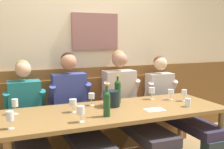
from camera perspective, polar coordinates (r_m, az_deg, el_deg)
The scene contains 21 objects.
room_wall_back at distance 3.84m, azimuth -4.87°, elevation 6.27°, with size 6.80×0.12×2.80m.
wood_wainscot_panel at distance 3.91m, azimuth -4.49°, elevation -6.44°, with size 6.80×0.03×1.09m, color brown.
wall_bench at distance 3.79m, azimuth -3.47°, elevation -11.01°, with size 2.72×0.42×0.94m.
dining_table at distance 3.02m, azimuth 1.00°, elevation -8.58°, with size 2.42×0.90×0.72m.
person_right_seat at distance 3.15m, azimuth -17.40°, elevation -9.27°, with size 0.49×1.36×1.24m.
person_center_left_seat at distance 3.23m, azimuth -7.44°, elevation -8.07°, with size 0.54×1.35×1.32m.
person_left_seat at distance 3.48m, azimuth 3.86°, elevation -6.52°, with size 0.54×1.36×1.33m.
person_center_right_seat at distance 3.79m, azimuth 13.19°, elevation -6.32°, with size 0.49×1.35×1.24m.
ice_bucket at distance 3.10m, azimuth -0.08°, elevation -5.10°, with size 0.19×0.19×0.18m, color black.
wine_bottle_clear_water at distance 3.23m, azimuth 1.21°, elevation -3.47°, with size 0.08×0.08×0.35m.
wine_bottle_green_tall at distance 2.70m, azimuth -1.11°, elevation -6.01°, with size 0.07×0.07×0.33m.
wine_glass_right_end at distance 2.55m, azimuth -6.59°, elevation -7.72°, with size 0.07×0.07×0.16m.
wine_glass_center_rear at distance 3.48m, azimuth 8.39°, elevation -3.38°, with size 0.08×0.08×0.15m.
wine_glass_left_end at distance 3.15m, azimuth -4.36°, elevation -4.66°, with size 0.07×0.07×0.15m.
wine_glass_near_bucket at distance 3.47m, azimuth 15.02°, elevation -3.76°, with size 0.07×0.07×0.14m.
wine_glass_by_bottle at distance 2.89m, azimuth -8.25°, elevation -5.99°, with size 0.08×0.08×0.14m.
wine_glass_mid_left at distance 2.52m, azimuth -20.73°, elevation -8.41°, with size 0.06×0.06×0.16m.
wine_glass_center_front at distance 3.50m, azimuth 12.33°, elevation -3.75°, with size 0.07×0.07×0.13m.
wine_glass_mid_right at distance 2.96m, azimuth -19.86°, elevation -5.76°, with size 0.06×0.06×0.16m.
water_tumbler_center at distance 3.22m, azimuth 15.73°, elevation -5.73°, with size 0.07×0.07×0.09m, color silver.
tasting_sheet_left_guest at distance 3.02m, azimuth 9.05°, elevation -7.33°, with size 0.21×0.15×0.00m, color white.
Camera 1 is at (-1.14, -2.58, 1.52)m, focal length 43.23 mm.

